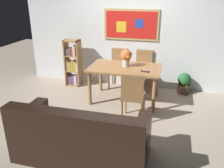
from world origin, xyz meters
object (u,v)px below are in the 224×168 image
Objects in this scene: dining_chair_far_left at (118,65)px; flower_vase at (126,57)px; dining_chair_far_right at (143,67)px; leather_couch at (81,138)px; potted_ivy at (184,83)px; tv_remote at (145,71)px; dining_table at (125,72)px; bookshelf at (73,65)px; dining_chair_near_right at (133,94)px.

flower_vase is (0.33, -0.73, 0.41)m from dining_chair_far_left.
dining_chair_far_right reaches higher than leather_couch.
dining_chair_far_right and dining_chair_far_left have the same top height.
leather_couch is at bearing -117.84° from potted_ivy.
tv_remote is (0.42, -0.25, -0.19)m from flower_vase.
bookshelf is (-1.39, 0.57, -0.14)m from dining_table.
flower_vase is (0.21, 2.02, 0.63)m from leather_couch.
dining_table is 0.80× the size of leather_couch.
dining_chair_far_right is (0.28, 0.77, -0.11)m from dining_table.
dining_chair_near_right is 2.20m from bookshelf.
leather_couch is at bearing -99.89° from dining_chair_far_right.
dining_chair_far_right is 2.80m from leather_couch.
tv_remote is (0.63, 1.77, 0.44)m from leather_couch.
flower_vase is at bearing -66.02° from dining_chair_far_left.
dining_chair_near_right is at bearing -68.60° from dining_chair_far_left.
dining_table is 1.58× the size of dining_chair_far_left.
dining_chair_near_right reaches higher than potted_ivy.
leather_couch is (0.12, -2.75, -0.22)m from dining_chair_far_left.
dining_table is 2.02m from leather_couch.
dining_chair_near_right is 0.81× the size of bookshelf.
dining_chair_far_right is 0.60m from dining_chair_far_left.
flower_vase is at bearing 149.58° from tv_remote.
leather_couch reaches higher than potted_ivy.
dining_table is 0.88m from dining_chair_near_right.
dining_chair_near_right is at bearing -101.20° from tv_remote.
potted_ivy is 1.39× the size of flower_vase.
bookshelf is at bearing 115.16° from leather_couch.
tv_remote is at bearing -52.72° from dining_chair_far_left.
flower_vase reaches higher than potted_ivy.
dining_chair_far_left is (-0.31, 0.78, -0.11)m from dining_table.
leather_couch is at bearing -87.50° from dining_chair_far_left.
dining_chair_far_left reaches higher than tv_remote.
dining_table is 1.29× the size of bookshelf.
dining_chair_far_left is 2.59× the size of flower_vase.
dining_chair_far_right is at bearing 69.54° from flower_vase.
dining_chair_far_right reaches higher than tv_remote.
dining_chair_far_right is 0.99m from potted_ivy.
leather_couch is 5.12× the size of flower_vase.
dining_chair_far_right is 1.00× the size of dining_chair_far_left.
dining_table is at bearing -22.28° from bookshelf.
flower_vase is at bearing -20.66° from bookshelf.
dining_chair_near_right is 0.51× the size of leather_couch.
bookshelf is at bearing -169.20° from dining_chair_far_left.
dining_chair_far_left is 1.87× the size of potted_ivy.
bookshelf reaches higher than potted_ivy.
leather_couch is (-0.51, -1.16, -0.22)m from dining_chair_near_right.
dining_table is at bearing 154.51° from tv_remote.
bookshelf is at bearing -173.17° from dining_chair_far_right.
flower_vase is at bearing -150.91° from potted_ivy.
bookshelf reaches higher than dining_chair_far_left.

